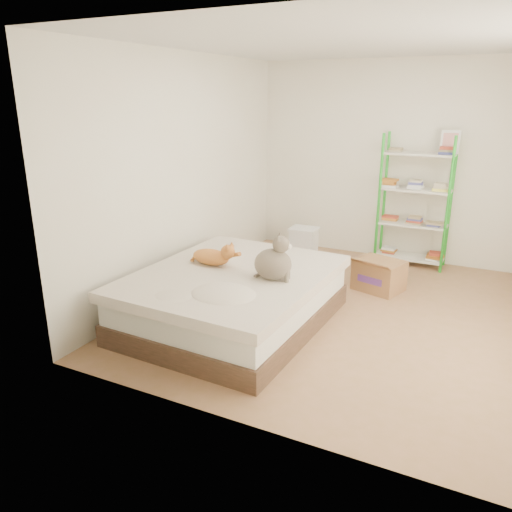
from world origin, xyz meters
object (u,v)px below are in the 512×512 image
Objects in this scene: cardboard_box at (379,275)px; white_bin at (304,242)px; grey_cat at (273,257)px; shelf_unit at (415,203)px; bed at (233,298)px; orange_cat at (211,255)px.

cardboard_box is 1.44× the size of white_bin.
grey_cat is 2.74m from shelf_unit.
grey_cat is 0.24× the size of shelf_unit.
bed is 2.94m from shelf_unit.
white_bin reaches higher than cardboard_box.
shelf_unit reaches higher than bed.
bed is 4.41× the size of orange_cat.
orange_cat is 1.15× the size of white_bin.
shelf_unit is 1.54m from white_bin.
bed is 3.53× the size of cardboard_box.
bed is at bearing -15.32° from orange_cat.
orange_cat is 0.28× the size of shelf_unit.
orange_cat is 0.80× the size of cardboard_box.
bed is 2.26m from white_bin.
shelf_unit is at bearing 99.04° from cardboard_box.
orange_cat reaches higher than cardboard_box.
cardboard_box is (0.65, 1.51, -0.56)m from grey_cat.
white_bin is at bearing 89.64° from orange_cat.
shelf_unit is 2.88× the size of cardboard_box.
bed reaches higher than white_bin.
grey_cat is 0.70× the size of cardboard_box.
grey_cat is at bearing -96.37° from cardboard_box.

